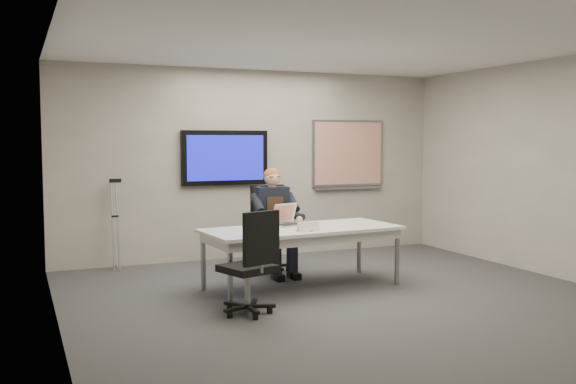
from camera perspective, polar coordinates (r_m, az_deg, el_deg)
name	(u,v)px	position (r m, az deg, el deg)	size (l,w,h in m)	color
floor	(352,302)	(7.12, 5.68, -9.68)	(6.00, 6.00, 0.02)	#3C3C3E
ceiling	(354,41)	(6.98, 5.87, 13.20)	(6.00, 6.00, 0.02)	white
wall_back	(256,164)	(9.64, -2.87, 2.50)	(6.00, 0.02, 2.80)	#9A978B
wall_left	(56,180)	(6.06, -19.91, 0.97)	(0.02, 6.00, 2.80)	#9A978B
wall_right	(563,169)	(8.76, 23.24, 1.92)	(0.02, 6.00, 2.80)	#9A978B
conference_table	(302,234)	(7.63, 1.25, -3.79)	(2.42, 1.16, 0.72)	white
tv_display	(225,158)	(9.43, -5.61, 3.04)	(1.30, 0.09, 0.80)	black
whiteboard	(348,154)	(10.25, 5.36, 3.34)	(1.25, 0.08, 1.10)	gray
office_chair_far	(270,245)	(8.63, -1.62, -4.69)	(0.64, 0.64, 1.15)	black
office_chair_near	(250,282)	(6.51, -3.36, -8.02)	(0.64, 0.64, 1.07)	black
seated_person	(277,232)	(8.36, -1.01, -3.60)	(0.44, 0.76, 1.39)	#1D2030
crutch	(115,223)	(9.01, -15.13, -2.67)	(0.17, 0.30, 1.28)	#AFB1B7
laptop	(287,220)	(7.83, -0.08, -2.49)	(0.43, 0.45, 0.26)	#BABABD
name_tent	(308,227)	(7.31, 1.82, -3.10)	(0.26, 0.07, 0.10)	white
pen	(309,231)	(7.33, 1.91, -3.44)	(0.01, 0.01, 0.14)	black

